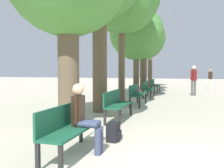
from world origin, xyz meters
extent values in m
cube|color=#195138|center=(-1.93, 0.32, 0.46)|extent=(0.47, 1.68, 0.04)
cube|color=#195138|center=(-2.15, 0.32, 0.68)|extent=(0.04, 1.68, 0.40)
cube|color=black|center=(-1.74, -0.48, 0.22)|extent=(0.06, 0.06, 0.44)
cube|color=black|center=(-1.74, 1.11, 0.22)|extent=(0.06, 0.06, 0.44)
cube|color=black|center=(-2.12, -0.48, 0.22)|extent=(0.06, 0.06, 0.44)
cube|color=black|center=(-2.12, 1.11, 0.22)|extent=(0.06, 0.06, 0.44)
cube|color=#195138|center=(-1.93, 3.52, 0.46)|extent=(0.47, 1.68, 0.04)
cube|color=#195138|center=(-2.15, 3.52, 0.68)|extent=(0.04, 1.68, 0.40)
cube|color=black|center=(-1.74, 2.73, 0.22)|extent=(0.06, 0.06, 0.44)
cube|color=black|center=(-1.74, 4.32, 0.22)|extent=(0.06, 0.06, 0.44)
cube|color=black|center=(-2.12, 2.73, 0.22)|extent=(0.06, 0.06, 0.44)
cube|color=black|center=(-2.12, 4.32, 0.22)|extent=(0.06, 0.06, 0.44)
cube|color=#195138|center=(-1.93, 6.73, 0.46)|extent=(0.47, 1.68, 0.04)
cube|color=#195138|center=(-2.15, 6.73, 0.68)|extent=(0.04, 1.68, 0.40)
cube|color=black|center=(-1.74, 5.93, 0.22)|extent=(0.06, 0.06, 0.44)
cube|color=black|center=(-1.74, 7.53, 0.22)|extent=(0.06, 0.06, 0.44)
cube|color=black|center=(-2.12, 5.93, 0.22)|extent=(0.06, 0.06, 0.44)
cube|color=black|center=(-2.12, 7.53, 0.22)|extent=(0.06, 0.06, 0.44)
cube|color=#195138|center=(-1.93, 9.94, 0.46)|extent=(0.47, 1.68, 0.04)
cube|color=#195138|center=(-2.15, 9.94, 0.68)|extent=(0.04, 1.68, 0.40)
cube|color=black|center=(-1.74, 9.14, 0.22)|extent=(0.06, 0.06, 0.44)
cube|color=black|center=(-1.74, 10.73, 0.22)|extent=(0.06, 0.06, 0.44)
cube|color=black|center=(-2.12, 9.14, 0.22)|extent=(0.06, 0.06, 0.44)
cube|color=black|center=(-2.12, 10.73, 0.22)|extent=(0.06, 0.06, 0.44)
cube|color=#195138|center=(-1.93, 13.14, 0.46)|extent=(0.47, 1.68, 0.04)
cube|color=#195138|center=(-2.15, 13.14, 0.68)|extent=(0.04, 1.68, 0.40)
cube|color=black|center=(-1.74, 12.34, 0.22)|extent=(0.06, 0.06, 0.44)
cube|color=black|center=(-1.74, 13.94, 0.22)|extent=(0.06, 0.06, 0.44)
cube|color=black|center=(-2.12, 12.34, 0.22)|extent=(0.06, 0.06, 0.44)
cube|color=black|center=(-2.12, 13.94, 0.22)|extent=(0.06, 0.06, 0.44)
cylinder|color=brown|center=(-2.98, 2.29, 1.55)|extent=(0.56, 0.56, 3.10)
cylinder|color=brown|center=(-2.98, 4.78, 1.98)|extent=(0.52, 0.52, 3.96)
cylinder|color=brown|center=(-2.98, 7.94, 2.01)|extent=(0.31, 0.31, 4.02)
cylinder|color=brown|center=(-2.98, 11.63, 1.43)|extent=(0.37, 0.37, 2.85)
sphere|color=#478438|center=(-2.98, 11.63, 3.77)|extent=(3.34, 3.34, 3.34)
cylinder|color=brown|center=(-2.98, 14.38, 1.48)|extent=(0.49, 0.49, 2.96)
sphere|color=#478438|center=(-2.98, 14.38, 3.83)|extent=(3.13, 3.13, 3.13)
cylinder|color=brown|center=(-2.98, 17.92, 1.93)|extent=(0.38, 0.38, 3.85)
sphere|color=#478438|center=(-2.98, 17.92, 4.52)|extent=(2.43, 2.43, 2.43)
cylinder|color=#384260|center=(-1.71, 0.45, 0.54)|extent=(0.40, 0.12, 0.12)
cylinder|color=#384260|center=(-1.51, 0.45, 0.24)|extent=(0.12, 0.12, 0.48)
cylinder|color=#384260|center=(-1.71, 0.59, 0.54)|extent=(0.40, 0.12, 0.12)
cylinder|color=#384260|center=(-1.51, 0.59, 0.24)|extent=(0.12, 0.12, 0.48)
cube|color=black|center=(-1.91, 0.52, 0.76)|extent=(0.18, 0.22, 0.56)
cylinder|color=black|center=(-1.91, 0.40, 0.79)|extent=(0.08, 0.08, 0.51)
cylinder|color=black|center=(-1.91, 0.63, 0.79)|extent=(0.08, 0.08, 0.51)
sphere|color=tan|center=(-1.91, 0.52, 1.15)|extent=(0.22, 0.22, 0.22)
cube|color=black|center=(-1.49, 1.37, 0.20)|extent=(0.23, 0.34, 0.39)
cube|color=black|center=(-1.36, 1.37, 0.14)|extent=(0.04, 0.24, 0.17)
cylinder|color=beige|center=(1.77, 17.32, 0.39)|extent=(0.11, 0.11, 0.79)
cylinder|color=beige|center=(1.91, 17.32, 0.39)|extent=(0.11, 0.11, 0.79)
cube|color=black|center=(1.84, 17.32, 1.06)|extent=(0.27, 0.26, 0.56)
cylinder|color=black|center=(1.73, 17.32, 1.08)|extent=(0.08, 0.08, 0.53)
cylinder|color=black|center=(1.96, 17.32, 1.08)|extent=(0.08, 0.08, 0.53)
sphere|color=#A37A5B|center=(1.84, 17.32, 1.46)|extent=(0.21, 0.21, 0.21)
cylinder|color=#4C4C4C|center=(0.35, 11.57, 0.44)|extent=(0.13, 0.13, 0.88)
cylinder|color=#4C4C4C|center=(0.50, 11.57, 0.44)|extent=(0.13, 0.13, 0.88)
cube|color=maroon|center=(0.42, 11.57, 1.20)|extent=(0.31, 0.31, 0.63)
cylinder|color=maroon|center=(0.29, 11.57, 1.21)|extent=(0.09, 0.09, 0.60)
cylinder|color=maroon|center=(0.56, 11.57, 1.21)|extent=(0.09, 0.09, 0.60)
sphere|color=beige|center=(0.42, 11.57, 1.64)|extent=(0.24, 0.24, 0.24)
camera|label=1|loc=(-0.05, -3.63, 1.51)|focal=40.00mm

